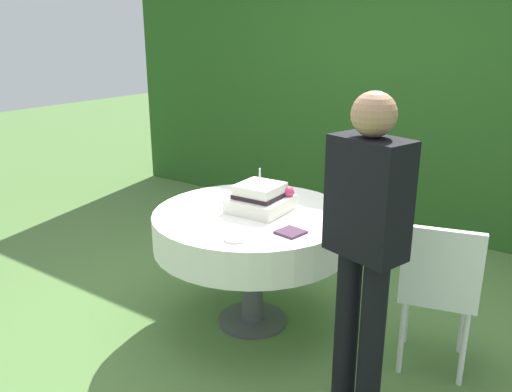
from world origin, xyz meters
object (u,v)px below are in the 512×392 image
object	(u,v)px
wedding_cake	(261,199)
garden_chair	(439,284)
serving_plate_near	(264,192)
napkin_stack	(291,232)
serving_plate_far	(236,239)
standing_person	(365,238)
cake_table	(252,230)

from	to	relation	value
wedding_cake	garden_chair	size ratio (longest dim) A/B	0.39
serving_plate_near	napkin_stack	bearing A→B (deg)	-44.18
serving_plate_far	standing_person	world-z (taller)	standing_person
wedding_cake	napkin_stack	world-z (taller)	wedding_cake
cake_table	garden_chair	distance (m)	1.14
garden_chair	standing_person	world-z (taller)	standing_person
cake_table	napkin_stack	xyz separation A→B (m)	(0.38, -0.16, 0.12)
cake_table	serving_plate_far	world-z (taller)	serving_plate_far
serving_plate_far	napkin_stack	bearing A→B (deg)	52.02
serving_plate_far	garden_chair	bearing A→B (deg)	31.39
serving_plate_far	garden_chair	world-z (taller)	garden_chair
serving_plate_near	napkin_stack	world-z (taller)	napkin_stack
napkin_stack	standing_person	distance (m)	0.58
garden_chair	napkin_stack	bearing A→B (deg)	-156.50
napkin_stack	wedding_cake	bearing A→B (deg)	148.51
standing_person	wedding_cake	bearing A→B (deg)	154.56
napkin_stack	standing_person	bearing A→B (deg)	-21.00
wedding_cake	serving_plate_near	distance (m)	0.37
serving_plate_far	napkin_stack	world-z (taller)	napkin_stack
serving_plate_near	garden_chair	xyz separation A→B (m)	(1.28, -0.20, -0.23)
serving_plate_far	napkin_stack	distance (m)	0.32
serving_plate_far	standing_person	xyz separation A→B (m)	(0.72, 0.05, 0.16)
garden_chair	cake_table	bearing A→B (deg)	-171.95
cake_table	garden_chair	world-z (taller)	garden_chair
serving_plate_near	garden_chair	size ratio (longest dim) A/B	0.16
wedding_cake	serving_plate_near	world-z (taller)	wedding_cake
wedding_cake	napkin_stack	bearing A→B (deg)	-31.49
garden_chair	serving_plate_near	bearing A→B (deg)	171.04
standing_person	cake_table	bearing A→B (deg)	157.98
cake_table	standing_person	bearing A→B (deg)	-22.02
garden_chair	standing_person	xyz separation A→B (m)	(-0.22, -0.52, 0.39)
cake_table	serving_plate_far	xyz separation A→B (m)	(0.18, -0.41, 0.12)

